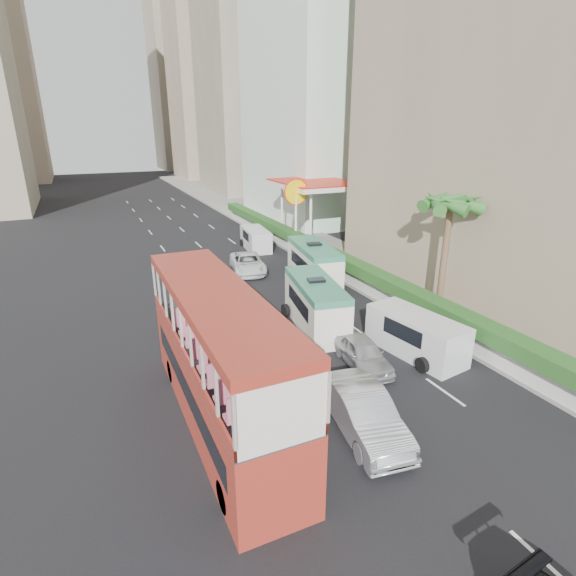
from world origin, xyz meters
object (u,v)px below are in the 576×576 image
car_silver_lane_a (362,431)px  car_silver_lane_b (362,366)px  double_decker_bus (219,360)px  shell_station (315,211)px  panel_van_far (256,239)px  van_asset (248,272)px  minibus_far (314,264)px  panel_van_near (416,335)px  minibus_near (316,305)px  palm_tree (444,260)px

car_silver_lane_a → car_silver_lane_b: 4.68m
car_silver_lane_b → car_silver_lane_a: bearing=-115.6°
double_decker_bus → shell_station: shell_station is taller
car_silver_lane_b → panel_van_far: panel_van_far is taller
car_silver_lane_a → double_decker_bus: bearing=156.0°
van_asset → shell_station: 11.47m
minibus_far → panel_van_near: (-0.36, -10.98, -0.38)m
minibus_far → minibus_near: bearing=-107.6°
car_silver_lane_a → minibus_far: (5.90, 14.88, 1.35)m
car_silver_lane_a → palm_tree: size_ratio=0.76×
double_decker_bus → car_silver_lane_b: 7.45m
car_silver_lane_a → shell_station: size_ratio=0.61×
minibus_far → van_asset: bearing=136.4°
double_decker_bus → panel_van_far: (9.87, 22.42, -1.64)m
double_decker_bus → panel_van_far: bearing=66.2°
panel_van_far → minibus_far: bearing=-81.9°
panel_van_near → shell_station: size_ratio=0.60×
shell_station → van_asset: bearing=-144.2°
car_silver_lane_a → minibus_near: (2.65, 8.50, 1.30)m
car_silver_lane_b → palm_tree: (6.90, 2.81, 3.38)m
car_silver_lane_a → shell_station: bearing=73.6°
minibus_near → palm_tree: palm_tree is taller
minibus_near → double_decker_bus: bearing=-129.2°
car_silver_lane_a → shell_station: (11.69, 25.70, 2.75)m
double_decker_bus → minibus_near: double_decker_bus is taller
double_decker_bus → minibus_near: bearing=39.8°
car_silver_lane_a → palm_tree: 12.10m
car_silver_lane_b → minibus_far: (3.31, 10.99, 1.35)m
double_decker_bus → shell_station: 28.02m
shell_station → car_silver_lane_a: bearing=-114.5°
panel_van_near → shell_station: 22.72m
car_silver_lane_b → panel_van_near: bearing=8.2°
car_silver_lane_b → shell_station: 23.79m
car_silver_lane_a → palm_tree: (9.49, 6.70, 3.38)m
minibus_near → panel_van_near: minibus_near is taller
car_silver_lane_a → palm_tree: bearing=43.3°
van_asset → panel_van_far: size_ratio=1.09×
double_decker_bus → palm_tree: (13.80, 4.00, 0.85)m
minibus_near → panel_van_near: size_ratio=1.21×
double_decker_bus → minibus_far: bearing=50.0°
panel_van_near → panel_van_far: (0.02, 21.22, -0.08)m
minibus_near → shell_station: (9.05, 17.20, 1.45)m
minibus_far → shell_station: size_ratio=0.76×
panel_van_far → shell_station: (6.13, 0.58, 1.86)m
double_decker_bus → minibus_far: double_decker_bus is taller
panel_van_near → palm_tree: palm_tree is taller
car_silver_lane_b → minibus_far: minibus_far is taller
car_silver_lane_a → panel_van_near: bearing=43.2°
car_silver_lane_a → panel_van_near: 6.85m
car_silver_lane_a → car_silver_lane_b: car_silver_lane_a is taller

